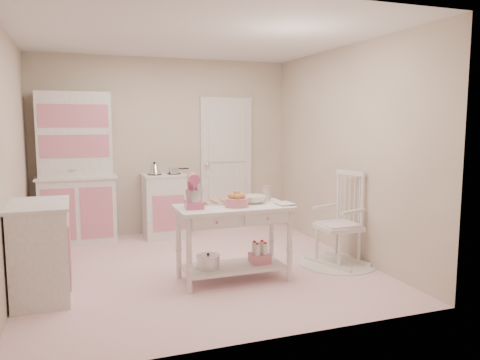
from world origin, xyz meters
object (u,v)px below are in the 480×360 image
at_px(hutch, 76,168).
at_px(rocking_chair, 339,218).
at_px(stove, 165,205).
at_px(stand_mixer, 194,192).
at_px(bread_basket, 237,202).
at_px(work_table, 234,243).
at_px(base_cabinet, 41,251).

bearing_deg(hutch, rocking_chair, -35.46).
relative_size(stove, rocking_chair, 0.84).
bearing_deg(stand_mixer, hutch, 123.88).
distance_m(rocking_chair, bread_basket, 1.36).
relative_size(work_table, bread_basket, 4.80).
bearing_deg(stand_mixer, base_cabinet, -177.95).
bearing_deg(work_table, base_cabinet, 175.98).
relative_size(work_table, stand_mixer, 3.53).
relative_size(base_cabinet, rocking_chair, 0.84).
relative_size(base_cabinet, stand_mixer, 2.71).
xyz_separation_m(base_cabinet, bread_basket, (1.91, -0.18, 0.39)).
bearing_deg(base_cabinet, rocking_chair, -0.31).
height_order(base_cabinet, rocking_chair, rocking_chair).
relative_size(base_cabinet, work_table, 0.77).
height_order(hutch, base_cabinet, hutch).
bearing_deg(work_table, stand_mixer, 177.27).
xyz_separation_m(stove, rocking_chair, (1.68, -2.00, 0.09)).
distance_m(stove, work_table, 2.14).
bearing_deg(stand_mixer, bread_basket, -2.61).
bearing_deg(hutch, stand_mixer, -62.55).
distance_m(base_cabinet, work_table, 1.89).
xyz_separation_m(hutch, bread_basket, (1.55, -2.21, -0.19)).
distance_m(hutch, bread_basket, 2.71).
height_order(rocking_chair, bread_basket, rocking_chair).
bearing_deg(work_table, stove, 98.96).
distance_m(hutch, rocking_chair, 3.56).
height_order(base_cabinet, work_table, base_cabinet).
bearing_deg(base_cabinet, hutch, 80.12).
relative_size(hutch, stove, 2.26).
height_order(rocking_chair, stand_mixer, stand_mixer).
relative_size(hutch, rocking_chair, 1.89).
relative_size(hutch, base_cabinet, 2.26).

